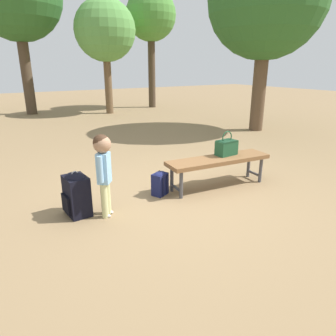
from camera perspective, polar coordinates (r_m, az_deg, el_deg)
name	(u,v)px	position (r m, az deg, el deg)	size (l,w,h in m)	color
ground_plane	(180,197)	(4.30, 2.24, -5.37)	(40.00, 40.00, 0.00)	#8C704C
park_bench	(219,161)	(4.59, 9.34, 1.20)	(1.63, 0.56, 0.45)	brown
handbag	(226,147)	(4.71, 10.78, 3.86)	(0.33, 0.20, 0.37)	#1E4C2D
child_standing	(103,163)	(3.62, -11.91, 0.96)	(0.20, 0.22, 1.01)	#CCCC8C
backpack_large	(77,193)	(3.87, -16.58, -4.48)	(0.31, 0.35, 0.56)	black
backpack_small	(160,183)	(4.31, -1.52, -2.72)	(0.26, 0.24, 0.36)	#191E4C
tree_mid	(105,31)	(12.13, -11.57, 23.62)	(2.16, 2.16, 4.01)	brown
tree_far	(151,17)	(13.84, -3.19, 26.19)	(2.03, 2.03, 4.69)	#473828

